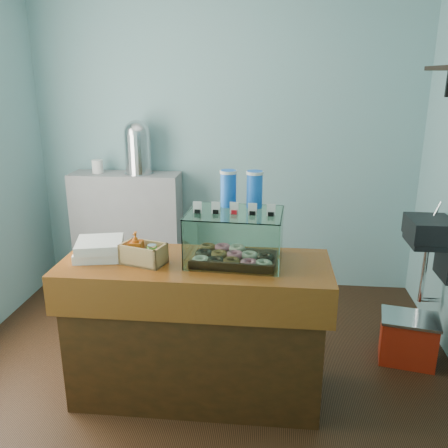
# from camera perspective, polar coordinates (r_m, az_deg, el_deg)

# --- Properties ---
(ground) EXTENTS (3.50, 3.50, 0.00)m
(ground) POSITION_cam_1_polar(r_m,az_deg,el_deg) (3.46, -2.54, -16.96)
(ground) COLOR black
(ground) RESTS_ON ground
(room_shell) EXTENTS (3.54, 3.04, 2.82)m
(room_shell) POSITION_cam_1_polar(r_m,az_deg,el_deg) (2.87, -2.46, 12.47)
(room_shell) COLOR #7CB0B5
(room_shell) RESTS_ON ground
(counter) EXTENTS (1.60, 0.60, 0.90)m
(counter) POSITION_cam_1_polar(r_m,az_deg,el_deg) (3.00, -3.38, -12.45)
(counter) COLOR #47230D
(counter) RESTS_ON ground
(back_shelf) EXTENTS (1.00, 0.32, 1.10)m
(back_shelf) POSITION_cam_1_polar(r_m,az_deg,el_deg) (4.57, -11.45, -0.79)
(back_shelf) COLOR gray
(back_shelf) RESTS_ON ground
(display_case) EXTENTS (0.57, 0.44, 0.52)m
(display_case) POSITION_cam_1_polar(r_m,az_deg,el_deg) (2.79, 1.37, -0.99)
(display_case) COLOR #321A0F
(display_case) RESTS_ON counter
(condiment_crate) EXTENTS (0.28, 0.22, 0.19)m
(condiment_crate) POSITION_cam_1_polar(r_m,az_deg,el_deg) (2.81, -9.84, -3.39)
(condiment_crate) COLOR tan
(condiment_crate) RESTS_ON counter
(pastry_boxes) EXTENTS (0.33, 0.33, 0.11)m
(pastry_boxes) POSITION_cam_1_polar(r_m,az_deg,el_deg) (2.96, -14.76, -2.87)
(pastry_boxes) COLOR white
(pastry_boxes) RESTS_ON counter
(coffee_urn) EXTENTS (0.26, 0.26, 0.48)m
(coffee_urn) POSITION_cam_1_polar(r_m,az_deg,el_deg) (4.35, -10.35, 9.22)
(coffee_urn) COLOR silver
(coffee_urn) RESTS_ON back_shelf
(red_cooler) EXTENTS (0.44, 0.37, 0.34)m
(red_cooler) POSITION_cam_1_polar(r_m,az_deg,el_deg) (3.69, 21.25, -12.73)
(red_cooler) COLOR red
(red_cooler) RESTS_ON ground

